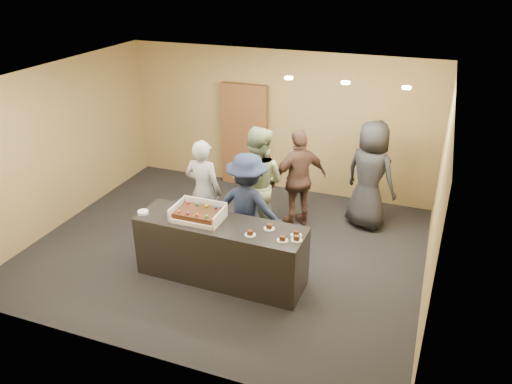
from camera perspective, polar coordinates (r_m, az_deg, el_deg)
room at (r=7.40m, az=-3.61°, el=2.53°), size 6.04×6.00×2.70m
serving_counter at (r=7.10m, az=-4.04°, el=-6.74°), size 2.41×0.75×0.90m
storage_cabinet at (r=9.82m, az=-1.32°, el=6.44°), size 0.93×0.15×2.04m
cake_box at (r=7.00m, az=-6.53°, el=-2.67°), size 0.69×0.48×0.20m
sheet_cake at (r=6.96m, az=-6.65°, el=-2.39°), size 0.59×0.41×0.11m
plate_stack at (r=7.28m, az=-12.79°, el=-2.27°), size 0.15×0.15×0.04m
slice_a at (r=6.57m, az=-0.66°, el=-4.76°), size 0.15×0.15×0.07m
slice_b at (r=6.71m, az=1.53°, el=-4.04°), size 0.15×0.15×0.07m
slice_c at (r=6.45m, az=3.05°, el=-5.39°), size 0.15×0.15×0.07m
slice_d at (r=6.57m, az=4.62°, el=-4.82°), size 0.15×0.15×0.07m
slice_e at (r=6.47m, az=4.67°, el=-5.35°), size 0.15×0.15×0.07m
person_server_grey at (r=7.93m, az=-6.01°, el=0.10°), size 0.64×0.44×1.70m
person_sage_man at (r=7.89m, az=0.14°, el=0.91°), size 0.95×0.76×1.90m
person_navy_man at (r=7.39m, az=-1.00°, el=-1.78°), size 1.10×0.65×1.69m
person_brown_extra at (r=8.32m, az=4.93°, el=1.47°), size 1.01×0.99×1.71m
person_dark_suit at (r=8.47m, az=12.92°, el=1.89°), size 1.08×0.92×1.86m
ceiling_spotlights at (r=6.99m, az=10.19°, el=12.21°), size 1.72×0.12×0.03m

